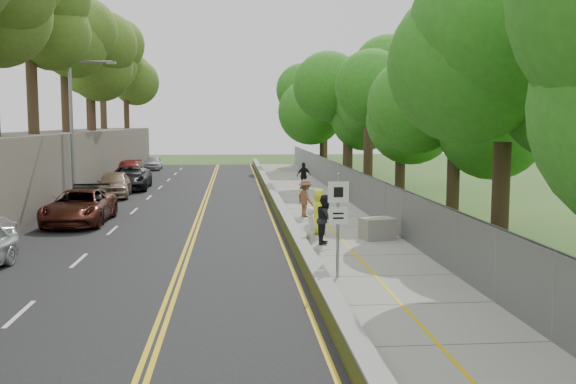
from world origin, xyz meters
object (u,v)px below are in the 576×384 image
(person_far, at_px, (304,176))
(car_2, at_px, (79,207))
(signpost, at_px, (338,214))
(concrete_block, at_px, (378,229))
(painter_0, at_px, (319,212))
(construction_barrel, at_px, (340,192))
(streetlight, at_px, (76,122))

(person_far, bearing_deg, car_2, 30.34)
(signpost, relative_size, concrete_block, 2.47)
(car_2, relative_size, person_far, 3.05)
(painter_0, xyz_separation_m, person_far, (1.35, 17.92, -0.03))
(construction_barrel, bearing_deg, car_2, -148.94)
(signpost, xyz_separation_m, car_2, (-10.07, 10.99, -1.15))
(concrete_block, height_order, painter_0, painter_0)
(streetlight, distance_m, car_2, 7.28)
(construction_barrel, height_order, painter_0, painter_0)
(streetlight, xyz_separation_m, painter_0, (11.91, -9.70, -3.65))
(concrete_block, bearing_deg, signpost, -113.13)
(construction_barrel, relative_size, painter_0, 0.49)
(painter_0, bearing_deg, streetlight, 37.40)
(signpost, height_order, concrete_block, signpost)
(signpost, bearing_deg, streetlight, 124.08)
(construction_barrel, bearing_deg, streetlight, -172.28)
(signpost, bearing_deg, construction_barrel, 80.30)
(streetlight, distance_m, concrete_block, 18.35)
(painter_0, bearing_deg, construction_barrel, -27.13)
(car_2, distance_m, painter_0, 11.10)
(construction_barrel, xyz_separation_m, concrete_block, (-0.68, -13.00, -0.04))
(signpost, xyz_separation_m, construction_barrel, (3.25, 19.02, -1.45))
(streetlight, bearing_deg, person_far, 31.79)
(signpost, height_order, construction_barrel, signpost)
(streetlight, bearing_deg, concrete_block, -37.99)
(car_2, height_order, painter_0, painter_0)
(person_far, bearing_deg, construction_barrel, 83.59)
(painter_0, bearing_deg, car_2, 57.22)
(streetlight, relative_size, person_far, 4.40)
(streetlight, relative_size, concrete_block, 6.38)
(signpost, bearing_deg, concrete_block, 66.87)
(car_2, bearing_deg, concrete_block, -20.92)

